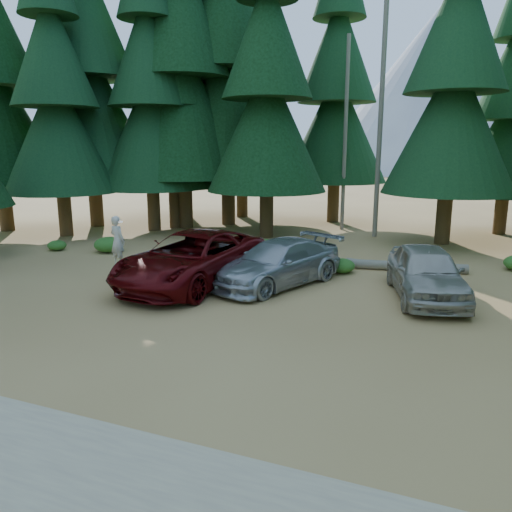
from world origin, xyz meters
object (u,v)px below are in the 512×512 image
Objects in this scene: red_pickup at (193,259)px; log_right at (389,265)px; log_mid at (384,266)px; frisbee_player at (118,240)px; silver_minivan_right at (426,272)px; log_left at (237,247)px; silver_minivan_center at (278,263)px.

red_pickup is 1.14× the size of log_right.
frisbee_player is at bearing -135.02° from log_mid.
silver_minivan_right is at bearing -47.74° from log_mid.
silver_minivan_right is at bearing -156.23° from frisbee_player.
log_left is at bearing 137.62° from silver_minivan_right.
log_right reaches higher than log_mid.
silver_minivan_right reaches higher than log_mid.
frisbee_player is at bearing -159.44° from log_right.
silver_minivan_center is at bearing 168.26° from silver_minivan_right.
log_mid is at bearing 71.21° from silver_minivan_center.
silver_minivan_center is at bearing -79.54° from log_left.
log_left is at bearing 104.30° from red_pickup.
frisbee_player is 0.31× the size of log_right.
red_pickup is 7.32m from silver_minivan_right.
silver_minivan_center reaches higher than log_left.
log_left is 6.49m from log_mid.
silver_minivan_right is 0.86× the size of log_right.
frisbee_player reaches higher than log_left.
log_left is at bearing 161.91° from log_right.
frisbee_player is at bearing -134.57° from log_left.
log_mid is (-1.62, 3.09, -0.67)m from silver_minivan_right.
log_right is (0.20, -0.00, 0.05)m from log_mid.
silver_minivan_center is at bearing -116.93° from log_mid.
frisbee_player reaches higher than log_right.
silver_minivan_center is 1.08× the size of silver_minivan_right.
silver_minivan_right is at bearing -74.49° from log_right.
red_pickup reaches higher than log_right.
silver_minivan_right is 3.46m from log_right.
log_right is (5.78, 4.37, -0.69)m from red_pickup.
silver_minivan_right is at bearing 15.66° from red_pickup.
log_right is at bearing 99.50° from silver_minivan_right.
log_right is (-1.42, 3.09, -0.62)m from silver_minivan_right.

